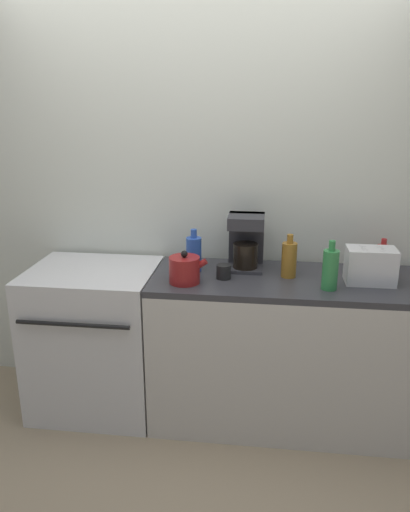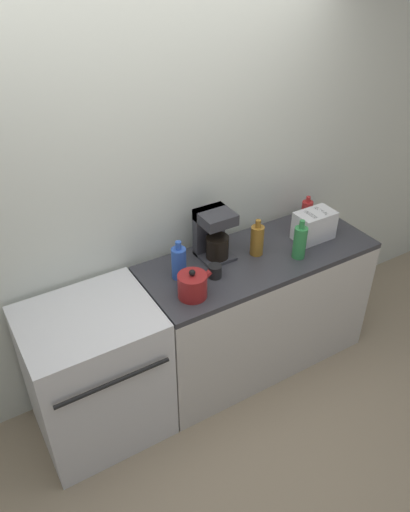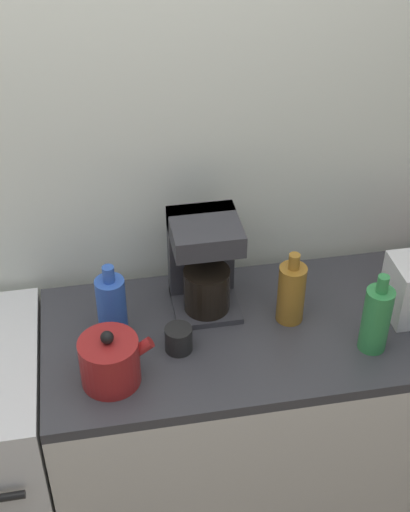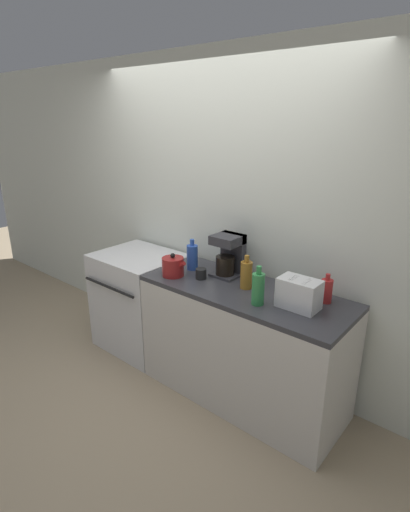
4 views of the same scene
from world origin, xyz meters
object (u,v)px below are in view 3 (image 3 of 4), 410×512
(coffee_maker, at_px, (204,261))
(bottle_blue, at_px, (113,306))
(cup_black, at_px, (179,339))
(bottle_green, at_px, (376,318))
(kettle, at_px, (110,361))
(bottle_amber, at_px, (291,292))

(coffee_maker, height_order, bottle_blue, coffee_maker)
(bottle_blue, height_order, cup_black, bottle_blue)
(bottle_green, xyz_separation_m, cup_black, (-0.57, 0.09, -0.07))
(kettle, xyz_separation_m, coffee_maker, (0.32, 0.29, 0.09))
(bottle_amber, bearing_deg, bottle_blue, 176.52)
(coffee_maker, bearing_deg, kettle, -137.56)
(bottle_amber, relative_size, bottle_green, 0.93)
(bottle_amber, bearing_deg, bottle_green, -39.03)
(coffee_maker, height_order, bottle_amber, coffee_maker)
(bottle_amber, height_order, bottle_blue, bottle_blue)
(kettle, bearing_deg, cup_black, 23.88)
(coffee_maker, relative_size, bottle_green, 1.22)
(kettle, xyz_separation_m, bottle_amber, (0.57, 0.17, 0.03))
(kettle, distance_m, bottle_blue, 0.20)
(kettle, bearing_deg, bottle_amber, 16.36)
(kettle, xyz_separation_m, cup_black, (0.21, 0.09, -0.03))
(bottle_amber, distance_m, bottle_green, 0.27)
(bottle_amber, xyz_separation_m, bottle_blue, (-0.54, 0.03, 0.00))
(bottle_green, distance_m, cup_black, 0.58)
(coffee_maker, bearing_deg, bottle_amber, -26.49)
(kettle, xyz_separation_m, bottle_green, (0.78, -0.00, 0.04))
(coffee_maker, relative_size, bottle_amber, 1.32)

